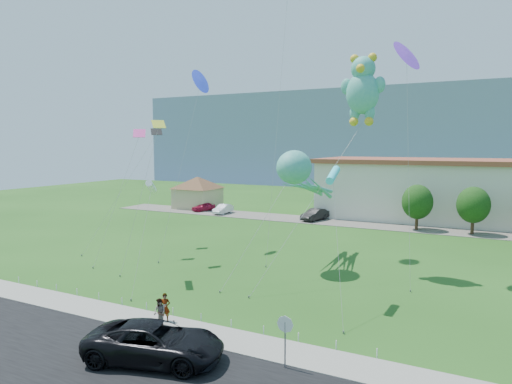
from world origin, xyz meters
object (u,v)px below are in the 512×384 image
at_px(octopus_kite, 300,175).
at_px(teddy_bear_kite, 363,88).
at_px(parked_car_red, 204,207).
at_px(pavilion, 198,189).
at_px(stop_sign, 285,329).
at_px(suv, 155,342).
at_px(pedestrian_left, 165,307).
at_px(parked_car_black, 315,215).
at_px(parked_car_silver, 223,209).
at_px(pedestrian_right, 160,312).

height_order(octopus_kite, teddy_bear_kite, teddy_bear_kite).
xyz_separation_m(parked_car_red, teddy_bear_kite, (29.46, -21.70, 13.84)).
bearing_deg(pavilion, parked_car_red, -42.45).
xyz_separation_m(stop_sign, suv, (-5.67, -2.16, -0.91)).
height_order(pavilion, pedestrian_left, pavilion).
height_order(suv, parked_car_black, suv).
height_order(stop_sign, octopus_kite, octopus_kite).
relative_size(pavilion, stop_sign, 3.68).
xyz_separation_m(pedestrian_left, parked_car_black, (-4.36, 37.28, -0.07)).
bearing_deg(teddy_bear_kite, suv, -102.37).
bearing_deg(stop_sign, parked_car_silver, 124.57).
relative_size(pavilion, pedestrian_right, 5.97).
bearing_deg(parked_car_black, parked_car_red, -167.57).
relative_size(pavilion, parked_car_silver, 2.24).
xyz_separation_m(stop_sign, pedestrian_right, (-8.06, 1.15, -1.00)).
xyz_separation_m(suv, parked_car_silver, (-20.97, 40.82, -0.22)).
relative_size(pavilion, teddy_bear_kite, 0.54).
bearing_deg(teddy_bear_kite, parked_car_black, 118.17).
distance_m(stop_sign, pedestrian_right, 8.20).
bearing_deg(parked_car_red, pavilion, 156.84).
distance_m(pedestrian_left, parked_car_silver, 41.16).
bearing_deg(teddy_bear_kite, stop_sign, -86.00).
distance_m(suv, pedestrian_right, 4.08).
xyz_separation_m(parked_car_silver, octopus_kite, (20.59, -21.73, 6.86)).
height_order(stop_sign, pedestrian_left, stop_sign).
xyz_separation_m(suv, pedestrian_right, (-2.39, 3.30, -0.09)).
relative_size(pavilion, pedestrian_left, 5.71).
height_order(stop_sign, teddy_bear_kite, teddy_bear_kite).
bearing_deg(pavilion, parked_car_black, -8.37).
relative_size(pavilion, octopus_kite, 0.63).
bearing_deg(suv, parked_car_silver, 11.01).
bearing_deg(parked_car_black, teddy_bear_kite, -47.72).
xyz_separation_m(stop_sign, pedestrian_left, (-8.23, 1.85, -0.96)).
bearing_deg(pedestrian_right, parked_car_silver, 133.04).
xyz_separation_m(pavilion, pedestrian_right, (25.44, -41.06, -2.15)).
xyz_separation_m(pedestrian_right, parked_car_silver, (-18.58, 37.51, -0.13)).
relative_size(stop_sign, parked_car_black, 0.53).
relative_size(parked_car_silver, octopus_kite, 0.28).
height_order(suv, octopus_kite, octopus_kite).
bearing_deg(parked_car_silver, parked_car_red, 164.19).
xyz_separation_m(stop_sign, teddy_bear_kite, (-1.26, 17.96, 12.68)).
bearing_deg(parked_car_red, stop_sign, -32.96).
height_order(pavilion, parked_car_black, pavilion).
relative_size(stop_sign, parked_car_silver, 0.61).
distance_m(pedestrian_right, parked_car_black, 38.25).
relative_size(pedestrian_left, parked_car_black, 0.34).
bearing_deg(parked_car_red, pedestrian_right, -40.25).
relative_size(suv, parked_car_black, 1.37).
bearing_deg(stop_sign, parked_car_red, 127.76).
bearing_deg(pavilion, stop_sign, -51.56).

